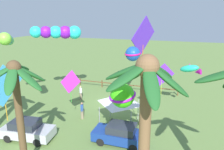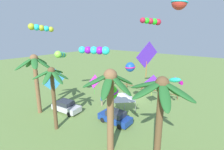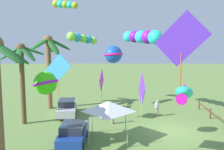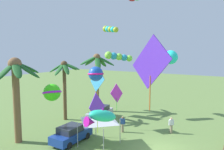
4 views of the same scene
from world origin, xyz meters
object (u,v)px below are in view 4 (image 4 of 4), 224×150
object	(u,v)px
kite_tube_1	(118,57)
kite_tube_7	(165,56)
palm_tree_1	(65,75)
spectator_0	(122,124)
kite_diamond_3	(97,81)
parked_car_0	(71,134)
kite_diamond_2	(151,63)
kite_ball_9	(52,92)
festival_tent	(99,117)
palm_tree_3	(16,81)
kite_tube_8	(110,29)
parked_car_1	(100,112)
kite_fish_0	(101,116)
spectator_1	(171,125)
palm_tree_0	(97,68)
kite_ball_6	(96,74)
kite_diamond_10	(117,94)
kite_diamond_5	(97,108)

from	to	relation	value
kite_tube_1	kite_tube_7	distance (m)	6.11
palm_tree_1	spectator_0	size ratio (longest dim) A/B	4.35
kite_tube_1	kite_diamond_3	xyz separation A→B (m)	(-1.24, 2.15, -2.96)
palm_tree_1	parked_car_0	size ratio (longest dim) A/B	1.77
kite_tube_1	kite_diamond_2	world-z (taller)	kite_diamond_2
kite_diamond_2	kite_diamond_3	distance (m)	12.84
kite_tube_7	kite_ball_9	world-z (taller)	kite_tube_7
festival_tent	kite_diamond_2	distance (m)	6.79
kite_tube_7	palm_tree_3	bearing A→B (deg)	137.86
spectator_0	kite_tube_8	xyz separation A→B (m)	(5.74, 5.04, 10.01)
festival_tent	kite_tube_7	bearing A→B (deg)	-23.11
parked_car_1	kite_fish_0	size ratio (longest dim) A/B	1.94
parked_car_0	palm_tree_3	bearing A→B (deg)	121.10
spectator_1	kite_ball_9	bearing A→B (deg)	130.30
palm_tree_0	kite_ball_6	distance (m)	11.71
parked_car_0	spectator_1	bearing A→B (deg)	-46.16
spectator_0	kite_tube_8	bearing A→B (deg)	41.30
kite_tube_7	kite_diamond_10	distance (m)	6.32
palm_tree_3	spectator_0	xyz separation A→B (m)	(6.81, -6.70, -4.65)
kite_ball_9	kite_tube_1	bearing A→B (deg)	-6.94
kite_ball_9	kite_diamond_10	world-z (taller)	kite_ball_9
kite_diamond_5	kite_tube_7	xyz separation A→B (m)	(10.51, -1.14, 3.21)
kite_diamond_3	kite_diamond_5	world-z (taller)	kite_diamond_3
kite_tube_1	kite_tube_7	world-z (taller)	kite_tube_7
kite_tube_8	spectator_0	bearing A→B (deg)	-138.70
kite_diamond_3	kite_tube_8	size ratio (longest dim) A/B	1.43
festival_tent	kite_diamond_5	world-z (taller)	kite_diamond_5
palm_tree_0	parked_car_0	world-z (taller)	palm_tree_0
spectator_1	kite_tube_8	bearing A→B (deg)	69.22
palm_tree_0	kite_diamond_5	world-z (taller)	palm_tree_0
palm_tree_1	spectator_0	distance (m)	8.80
kite_fish_0	kite_tube_1	xyz separation A→B (m)	(13.45, 6.77, 2.80)
kite_diamond_10	kite_tube_7	bearing A→B (deg)	-49.51
parked_car_1	festival_tent	world-z (taller)	festival_tent
parked_car_0	festival_tent	distance (m)	3.10
parked_car_1	palm_tree_0	bearing A→B (deg)	41.11
palm_tree_0	kite_tube_8	size ratio (longest dim) A/B	2.71
palm_tree_3	kite_tube_7	xyz separation A→B (m)	(10.60, -9.59, 2.00)
kite_tube_7	kite_tube_8	distance (m)	8.83
palm_tree_1	kite_ball_6	distance (m)	8.97
kite_tube_1	kite_ball_6	size ratio (longest dim) A/B	1.59
kite_tube_7	kite_tube_8	world-z (taller)	kite_tube_8
parked_car_1	kite_tube_7	distance (m)	10.00
parked_car_0	kite_tube_8	bearing A→B (deg)	12.88
kite_diamond_2	kite_diamond_10	xyz separation A→B (m)	(4.97, 5.52, -3.47)
kite_diamond_10	kite_fish_0	bearing A→B (deg)	-154.26
kite_tube_8	kite_fish_0	bearing A→B (deg)	-149.55
palm_tree_0	kite_tube_8	world-z (taller)	kite_tube_8
parked_car_1	kite_ball_9	world-z (taller)	kite_ball_9
kite_diamond_2	festival_tent	bearing A→B (deg)	79.97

